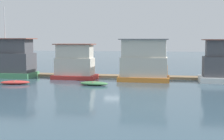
{
  "coord_description": "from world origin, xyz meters",
  "views": [
    {
      "loc": [
        7.19,
        -39.88,
        5.28
      ],
      "look_at": [
        0.0,
        -1.0,
        1.4
      ],
      "focal_mm": 50.0,
      "sensor_mm": 36.0,
      "label": 1
    }
  ],
  "objects_px": {
    "houseboat_green": "(10,59)",
    "houseboat_orange": "(144,61)",
    "houseboat_red": "(75,63)",
    "mooring_post_near_right": "(167,72)",
    "dinghy_green": "(94,83)",
    "houseboat_white": "(221,64)",
    "dinghy_red": "(15,82)"
  },
  "relations": [
    {
      "from": "houseboat_green",
      "to": "houseboat_orange",
      "type": "distance_m",
      "value": 18.91
    },
    {
      "from": "houseboat_orange",
      "to": "dinghy_red",
      "type": "height_order",
      "value": "houseboat_orange"
    },
    {
      "from": "houseboat_white",
      "to": "dinghy_red",
      "type": "bearing_deg",
      "value": -165.67
    },
    {
      "from": "houseboat_green",
      "to": "dinghy_red",
      "type": "relative_size",
      "value": 2.74
    },
    {
      "from": "dinghy_red",
      "to": "mooring_post_near_right",
      "type": "relative_size",
      "value": 1.91
    },
    {
      "from": "dinghy_green",
      "to": "houseboat_green",
      "type": "bearing_deg",
      "value": 157.11
    },
    {
      "from": "houseboat_green",
      "to": "dinghy_green",
      "type": "relative_size",
      "value": 2.86
    },
    {
      "from": "houseboat_white",
      "to": "dinghy_green",
      "type": "bearing_deg",
      "value": -160.43
    },
    {
      "from": "dinghy_green",
      "to": "mooring_post_near_right",
      "type": "xyz_separation_m",
      "value": [
        8.22,
        6.8,
        0.72
      ]
    },
    {
      "from": "dinghy_green",
      "to": "mooring_post_near_right",
      "type": "bearing_deg",
      "value": 39.57
    },
    {
      "from": "houseboat_orange",
      "to": "houseboat_white",
      "type": "relative_size",
      "value": 1.21
    },
    {
      "from": "houseboat_orange",
      "to": "houseboat_white",
      "type": "distance_m",
      "value": 9.46
    },
    {
      "from": "houseboat_green",
      "to": "dinghy_red",
      "type": "height_order",
      "value": "houseboat_green"
    },
    {
      "from": "houseboat_green",
      "to": "houseboat_white",
      "type": "relative_size",
      "value": 1.85
    },
    {
      "from": "houseboat_green",
      "to": "houseboat_orange",
      "type": "height_order",
      "value": "houseboat_green"
    },
    {
      "from": "houseboat_green",
      "to": "dinghy_red",
      "type": "xyz_separation_m",
      "value": [
        4.16,
        -6.63,
        -2.26
      ]
    },
    {
      "from": "dinghy_red",
      "to": "houseboat_green",
      "type": "bearing_deg",
      "value": 122.11
    },
    {
      "from": "houseboat_green",
      "to": "mooring_post_near_right",
      "type": "relative_size",
      "value": 5.22
    },
    {
      "from": "houseboat_green",
      "to": "mooring_post_near_right",
      "type": "xyz_separation_m",
      "value": [
        21.77,
        1.08,
        -1.54
      ]
    },
    {
      "from": "houseboat_green",
      "to": "houseboat_red",
      "type": "height_order",
      "value": "houseboat_green"
    },
    {
      "from": "houseboat_white",
      "to": "mooring_post_near_right",
      "type": "xyz_separation_m",
      "value": [
        -6.58,
        1.53,
        -1.32
      ]
    },
    {
      "from": "houseboat_orange",
      "to": "mooring_post_near_right",
      "type": "xyz_separation_m",
      "value": [
        2.87,
        1.72,
        -1.57
      ]
    },
    {
      "from": "houseboat_red",
      "to": "mooring_post_near_right",
      "type": "height_order",
      "value": "houseboat_red"
    },
    {
      "from": "houseboat_green",
      "to": "dinghy_green",
      "type": "bearing_deg",
      "value": -22.89
    },
    {
      "from": "dinghy_green",
      "to": "mooring_post_near_right",
      "type": "height_order",
      "value": "mooring_post_near_right"
    },
    {
      "from": "houseboat_red",
      "to": "mooring_post_near_right",
      "type": "relative_size",
      "value": 3.06
    },
    {
      "from": "houseboat_orange",
      "to": "houseboat_white",
      "type": "xyz_separation_m",
      "value": [
        9.45,
        0.19,
        -0.25
      ]
    },
    {
      "from": "houseboat_orange",
      "to": "dinghy_red",
      "type": "relative_size",
      "value": 1.79
    },
    {
      "from": "houseboat_orange",
      "to": "dinghy_green",
      "type": "height_order",
      "value": "houseboat_orange"
    },
    {
      "from": "houseboat_green",
      "to": "houseboat_red",
      "type": "distance_m",
      "value": 9.55
    },
    {
      "from": "houseboat_white",
      "to": "houseboat_orange",
      "type": "bearing_deg",
      "value": -178.86
    },
    {
      "from": "mooring_post_near_right",
      "to": "dinghy_green",
      "type": "bearing_deg",
      "value": -140.43
    }
  ]
}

